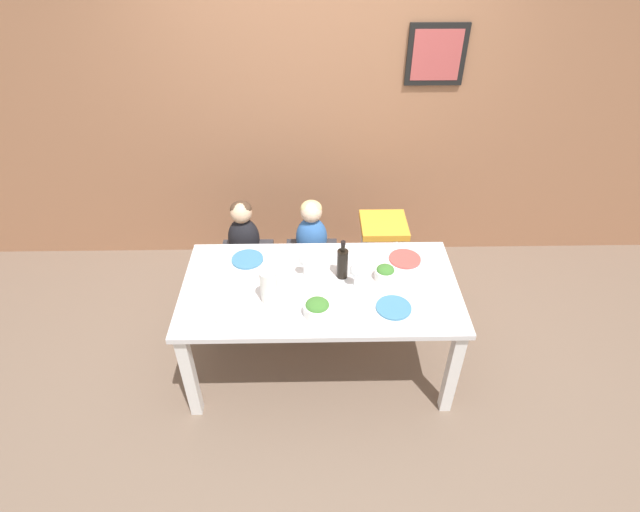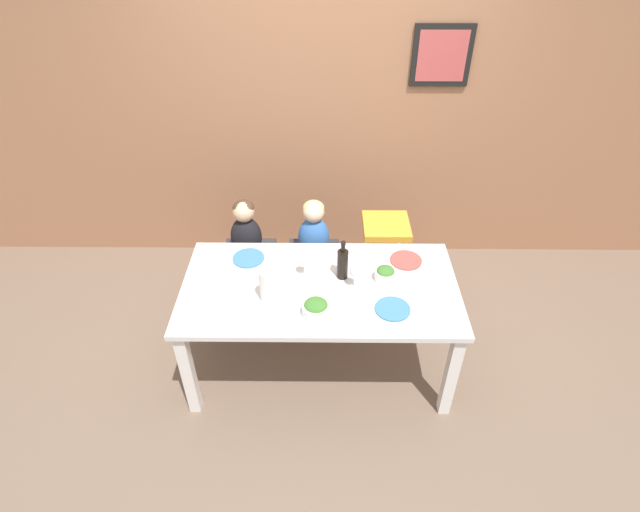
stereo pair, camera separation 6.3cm
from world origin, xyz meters
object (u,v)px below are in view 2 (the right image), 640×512
Objects in this scene: chair_far_left at (249,261)px; wine_bottle at (343,263)px; chair_far_center at (314,261)px; dinner_plate_front_left at (229,311)px; salad_bowl_small at (385,274)px; person_child_left at (245,229)px; salad_bowl_large at (316,308)px; person_child_center at (314,229)px; dinner_plate_front_right at (393,309)px; wine_glass_near at (355,271)px; paper_towel_roll at (268,285)px; chair_right_highchair at (385,241)px; wine_glass_far at (304,260)px; dinner_plate_back_right at (406,260)px; dinner_plate_back_left at (248,258)px.

wine_bottle is (0.70, -0.61, 0.47)m from chair_far_left.
dinner_plate_front_left reaches higher than chair_far_center.
chair_far_center is 0.89m from salad_bowl_small.
person_child_left is 0.93m from dinner_plate_front_left.
person_child_left is at bearing 138.93° from wine_bottle.
salad_bowl_large is 1.22× the size of salad_bowl_small.
person_child_center is at bearing 0.00° from person_child_left.
person_child_left is 2.22× the size of dinner_plate_front_right.
wine_glass_near reaches higher than dinner_plate_front_right.
paper_towel_roll reaches higher than person_child_center.
wine_glass_far is (-0.58, -0.59, 0.28)m from chair_right_highchair.
dinner_plate_back_right and dinner_plate_front_right have the same top height.
person_child_left is 1.34m from dinner_plate_front_right.
paper_towel_roll is (0.25, -0.82, 0.47)m from chair_far_left.
salad_bowl_large is at bearing -88.12° from chair_far_center.
chair_far_center is at bearing 107.62° from wine_bottle.
salad_bowl_large is at bearing -139.40° from dinner_plate_back_right.
person_child_left is 2.22× the size of dinner_plate_front_left.
salad_bowl_small is (0.97, -0.64, 0.10)m from person_child_left.
salad_bowl_small is at bearing 14.39° from paper_towel_roll.
salad_bowl_small reaches higher than dinner_plate_back_right.
chair_right_highchair is 3.49× the size of dinner_plate_front_right.
dinner_plate_front_left is (-1.01, -0.93, 0.17)m from chair_right_highchair.
wine_glass_near is (0.07, -0.09, 0.01)m from wine_bottle.
wine_bottle is at bearing -4.23° from wine_glass_far.
chair_far_left is at bearing 146.55° from salad_bowl_small.
person_child_left is at bearing 137.60° from wine_glass_near.
person_child_center is 0.80m from salad_bowl_small.
salad_bowl_small reaches higher than chair_far_left.
salad_bowl_large is at bearing -115.48° from wine_bottle.
chair_right_highchair is 3.31× the size of paper_towel_roll.
dinner_plate_back_right is (0.43, 0.16, -0.10)m from wine_bottle.
dinner_plate_back_right reaches higher than chair_right_highchair.
dinner_plate_front_right is (0.22, -0.20, -0.12)m from wine_glass_near.
person_child_center is 2.22× the size of dinner_plate_front_left.
chair_far_center is 1.09m from dinner_plate_front_right.
chair_far_center is 0.57m from chair_right_highchair.
chair_far_left is at bearing 119.53° from salad_bowl_large.
salad_bowl_small is at bearing -5.45° from wine_glass_far.
wine_glass_near is 1.32× the size of salad_bowl_small.
chair_far_center is 0.79m from wine_bottle.
wine_glass_near is at bearing -69.39° from person_child_center.
wine_glass_far is at bearing 174.55° from salad_bowl_small.
dinner_plate_back_left is (0.08, -0.43, 0.06)m from person_child_left.
chair_far_center is 0.60× the size of chair_right_highchair.
dinner_plate_front_left is at bearing -117.17° from person_child_center.
chair_right_highchair is 3.49× the size of dinner_plate_back_right.
dinner_plate_front_left is at bearing -154.34° from wine_bottle.
paper_towel_roll is (-0.79, -0.82, 0.27)m from chair_right_highchair.
person_child_center is at bearing 91.87° from salad_bowl_large.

